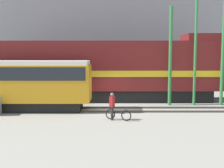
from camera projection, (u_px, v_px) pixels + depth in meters
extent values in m
plane|color=#9E998C|center=(112.00, 108.00, 20.90)|extent=(120.00, 120.00, 0.00)
cube|color=#47423D|center=(113.00, 112.00, 19.34)|extent=(60.00, 0.07, 0.14)
cube|color=#47423D|center=(112.00, 108.00, 20.77)|extent=(60.00, 0.07, 0.14)
cube|color=#47423D|center=(112.00, 101.00, 23.62)|extent=(60.00, 0.07, 0.14)
cube|color=#47423D|center=(112.00, 98.00, 25.05)|extent=(60.00, 0.07, 0.14)
cube|color=gray|center=(112.00, 34.00, 32.66)|extent=(30.71, 6.00, 12.79)
cube|color=black|center=(106.00, 95.00, 24.29)|extent=(17.59, 2.55, 1.00)
cube|color=maroon|center=(106.00, 66.00, 24.02)|extent=(19.12, 3.00, 4.09)
cube|color=gold|center=(106.00, 73.00, 24.08)|extent=(18.73, 3.04, 0.50)
cube|color=maroon|center=(201.00, 38.00, 23.81)|extent=(3.00, 2.85, 0.60)
cube|color=black|center=(14.00, 106.00, 19.99)|extent=(9.46, 2.00, 0.70)
cube|color=orange|center=(13.00, 83.00, 19.82)|extent=(10.75, 2.50, 2.55)
cube|color=#1E2328|center=(13.00, 73.00, 19.74)|extent=(10.32, 2.54, 0.90)
cube|color=silver|center=(12.00, 63.00, 19.67)|extent=(10.53, 2.38, 0.30)
torus|color=black|center=(125.00, 116.00, 16.87)|extent=(0.62, 0.33, 0.65)
torus|color=black|center=(109.00, 114.00, 17.31)|extent=(0.62, 0.33, 0.65)
cylinder|color=black|center=(117.00, 113.00, 17.08)|extent=(0.83, 0.41, 0.04)
cylinder|color=black|center=(111.00, 112.00, 17.23)|extent=(0.03, 0.03, 0.29)
cylinder|color=#262626|center=(125.00, 110.00, 16.83)|extent=(0.21, 0.41, 0.02)
cylinder|color=#333333|center=(111.00, 113.00, 17.17)|extent=(0.11, 0.11, 0.82)
cylinder|color=#333333|center=(110.00, 114.00, 17.03)|extent=(0.11, 0.11, 0.82)
cube|color=maroon|center=(111.00, 102.00, 17.02)|extent=(0.35, 0.42, 0.64)
sphere|color=#8C664C|center=(111.00, 95.00, 16.98)|extent=(0.22, 0.22, 0.22)
cylinder|color=#2D7238|center=(169.00, 56.00, 21.82)|extent=(0.25, 0.25, 7.68)
cylinder|color=#2D7238|center=(194.00, 46.00, 21.74)|extent=(0.20, 0.20, 9.29)
cylinder|color=#2D7238|center=(222.00, 43.00, 21.73)|extent=(0.25, 0.25, 9.68)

